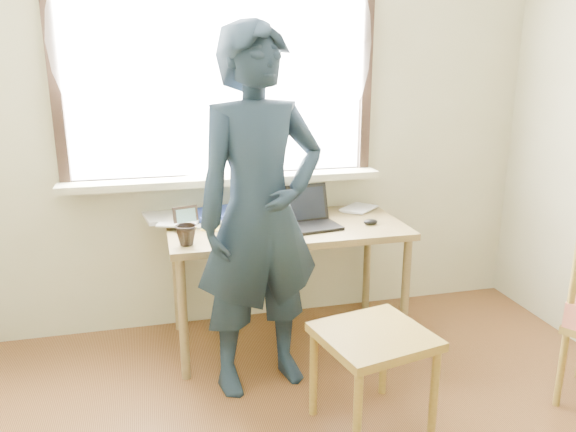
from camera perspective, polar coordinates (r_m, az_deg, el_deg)
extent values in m
cube|color=beige|center=(3.37, -3.44, 10.42)|extent=(3.50, 0.02, 2.60)
cube|color=white|center=(3.31, -7.01, 15.44)|extent=(1.70, 0.01, 1.30)
cube|color=black|center=(3.37, -6.59, 3.80)|extent=(1.82, 0.06, 0.06)
cube|color=black|center=(3.30, -22.81, 14.35)|extent=(0.06, 0.06, 1.30)
cube|color=black|center=(3.52, 7.94, 15.43)|extent=(0.06, 0.06, 1.30)
cube|color=beige|center=(3.30, -6.43, 3.72)|extent=(1.85, 0.20, 0.04)
cube|color=white|center=(3.23, -6.89, 17.20)|extent=(1.95, 0.02, 1.65)
cube|color=olive|center=(3.16, -0.14, -1.28)|extent=(1.32, 0.66, 0.04)
cylinder|color=olive|center=(2.94, -10.60, -10.31)|extent=(0.05, 0.05, 0.67)
cylinder|color=olive|center=(3.46, -11.24, -6.23)|extent=(0.05, 0.05, 0.67)
cylinder|color=olive|center=(3.23, 11.80, -7.91)|extent=(0.05, 0.05, 0.67)
cylinder|color=olive|center=(3.71, 8.05, -4.54)|extent=(0.05, 0.05, 0.67)
cube|color=black|center=(3.10, 2.22, -1.08)|extent=(0.35, 0.27, 0.02)
cube|color=black|center=(3.17, 1.38, 1.27)|extent=(0.33, 0.11, 0.21)
cube|color=black|center=(3.17, 1.38, 1.27)|extent=(0.29, 0.09, 0.17)
cube|color=black|center=(3.09, 2.29, -1.08)|extent=(0.30, 0.17, 0.00)
imported|color=white|center=(3.26, -1.70, 0.49)|extent=(0.15, 0.15, 0.09)
imported|color=black|center=(2.86, -10.29, -1.92)|extent=(0.15, 0.15, 0.10)
ellipsoid|color=black|center=(3.20, 8.39, -0.59)|extent=(0.08, 0.06, 0.03)
cube|color=white|center=(3.16, -5.77, -0.93)|extent=(0.35, 0.35, 0.01)
cube|color=white|center=(3.26, -8.79, -0.38)|extent=(0.22, 0.26, 0.01)
cube|color=maroon|center=(3.31, -7.16, 0.00)|extent=(0.33, 0.28, 0.01)
cube|color=yellow|center=(3.35, -11.93, 0.10)|extent=(0.24, 0.32, 0.02)
cube|color=#2F439A|center=(3.20, -3.90, -0.23)|extent=(0.27, 0.26, 0.02)
cube|color=white|center=(3.34, -8.49, 0.28)|extent=(0.31, 0.30, 0.01)
cube|color=white|center=(3.19, -10.92, -0.49)|extent=(0.28, 0.30, 0.01)
cube|color=yellow|center=(3.28, -3.79, 0.28)|extent=(0.23, 0.28, 0.01)
cube|color=white|center=(3.24, -3.55, 0.23)|extent=(0.33, 0.34, 0.02)
cube|color=white|center=(3.16, -7.93, -0.27)|extent=(0.32, 0.32, 0.01)
imported|color=white|center=(3.26, -8.10, -0.29)|extent=(0.31, 0.35, 0.03)
imported|color=white|center=(3.53, 6.05, 0.95)|extent=(0.28, 0.27, 0.02)
cube|color=black|center=(3.15, -10.35, -0.18)|extent=(0.14, 0.05, 0.11)
cube|color=#36682E|center=(3.15, -10.35, -0.18)|extent=(0.11, 0.03, 0.08)
cube|color=olive|center=(2.53, 8.74, -12.01)|extent=(0.54, 0.52, 0.04)
cylinder|color=olive|center=(2.43, 7.07, -19.76)|extent=(0.04, 0.04, 0.42)
cylinder|color=olive|center=(2.69, 2.61, -15.69)|extent=(0.04, 0.04, 0.42)
cylinder|color=olive|center=(2.63, 14.62, -17.09)|extent=(0.04, 0.04, 0.42)
cylinder|color=olive|center=(2.88, 9.71, -13.69)|extent=(0.04, 0.04, 0.42)
cylinder|color=olive|center=(3.05, 25.99, -13.85)|extent=(0.03, 0.03, 0.38)
cylinder|color=olive|center=(2.85, 27.07, -5.80)|extent=(0.03, 0.03, 0.47)
imported|color=#152230|center=(2.69, -2.85, 0.14)|extent=(0.73, 0.56, 1.79)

